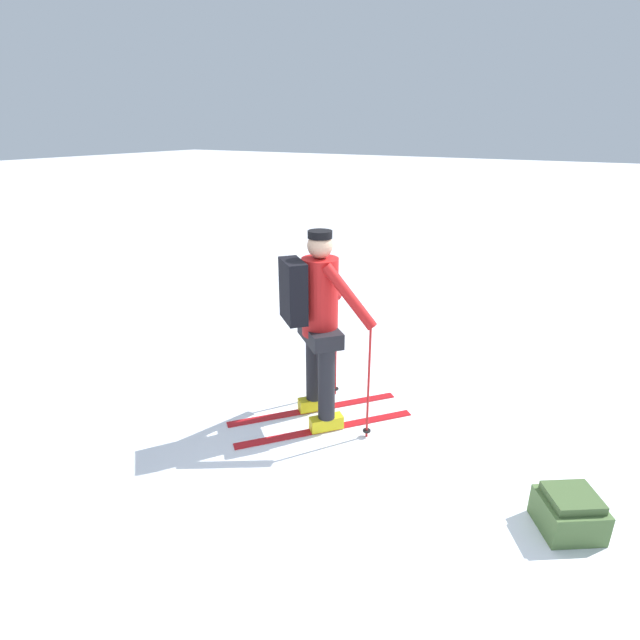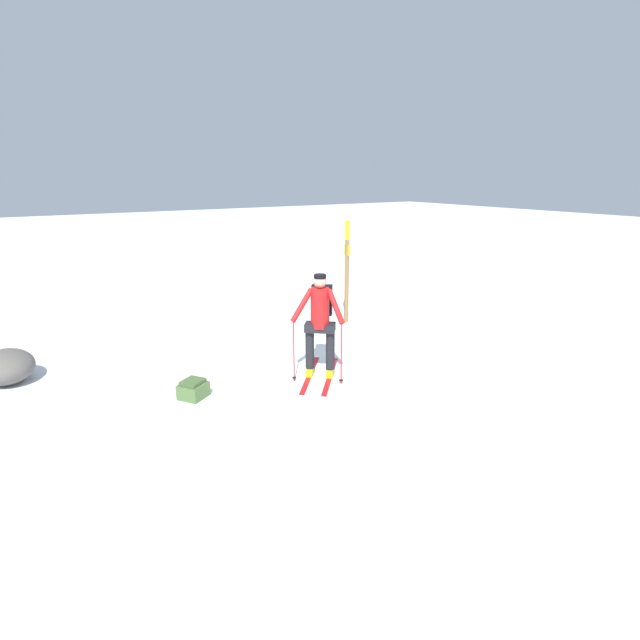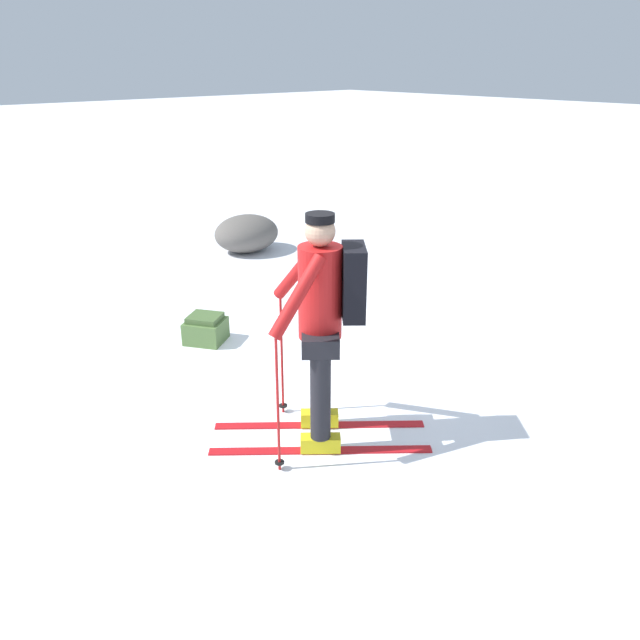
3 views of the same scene
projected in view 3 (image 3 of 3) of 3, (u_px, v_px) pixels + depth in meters
ground_plane at (298, 384)px, 5.67m from camera, size 80.00×80.00×0.00m
skier at (324, 318)px, 4.48m from camera, size 1.57×1.43×1.78m
dropped_backpack at (206, 329)px, 6.48m from camera, size 0.51×0.52×0.29m
rock_boulder at (247, 233)px, 9.47m from camera, size 1.01×0.86×0.56m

